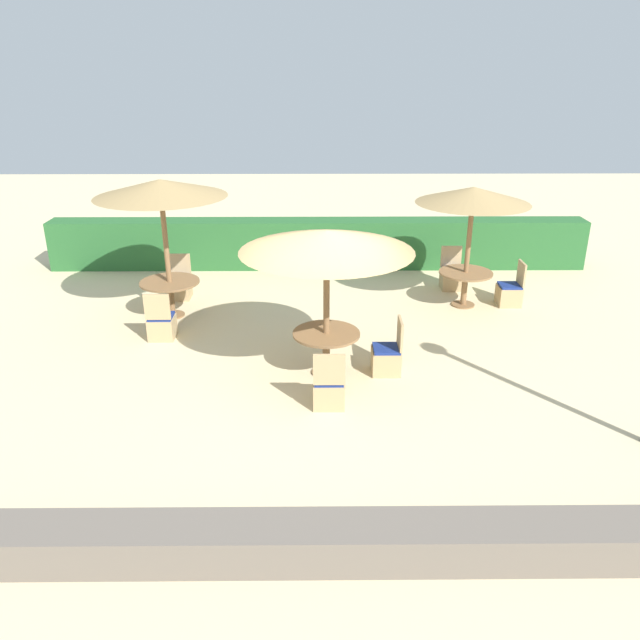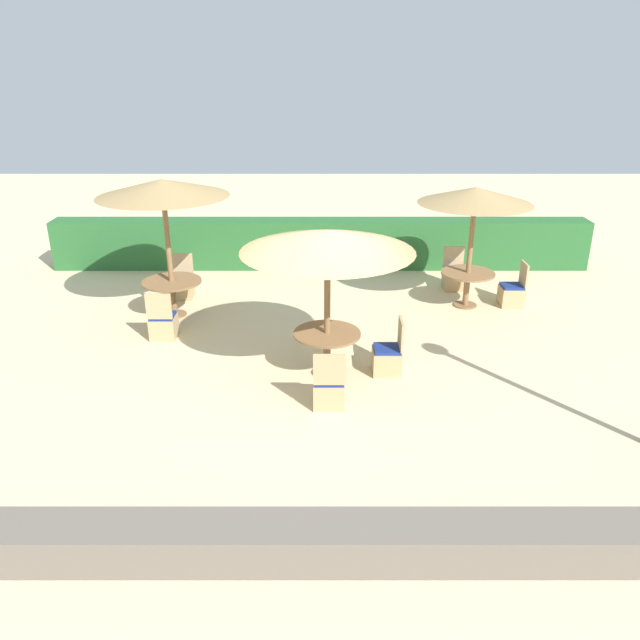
{
  "view_description": "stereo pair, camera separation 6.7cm",
  "coord_description": "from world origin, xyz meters",
  "views": [
    {
      "loc": [
        -0.08,
        -8.61,
        4.73
      ],
      "look_at": [
        0.0,
        0.6,
        0.9
      ],
      "focal_mm": 35.0,
      "sensor_mm": 36.0,
      "label": 1
    },
    {
      "loc": [
        -0.01,
        -8.61,
        4.73
      ],
      "look_at": [
        0.0,
        0.6,
        0.9
      ],
      "focal_mm": 35.0,
      "sensor_mm": 36.0,
      "label": 2
    }
  ],
  "objects": [
    {
      "name": "hedge_row",
      "position": [
        0.0,
        6.23,
        0.59
      ],
      "size": [
        13.0,
        0.7,
        1.18
      ],
      "primitive_type": "cube",
      "color": "#28602D",
      "rests_on": "ground_plane"
    },
    {
      "name": "patio_chair_center_east",
      "position": [
        1.09,
        0.53,
        0.26
      ],
      "size": [
        0.46,
        0.46,
        0.93
      ],
      "rotation": [
        0.0,
        0.0,
        1.57
      ],
      "color": "tan",
      "rests_on": "ground_plane"
    },
    {
      "name": "ground_plane",
      "position": [
        0.0,
        0.0,
        0.0
      ],
      "size": [
        40.0,
        40.0,
        0.0
      ],
      "primitive_type": "plane",
      "color": "beige"
    },
    {
      "name": "patio_chair_back_right_north",
      "position": [
        2.98,
        4.6,
        0.26
      ],
      "size": [
        0.46,
        0.46,
        0.93
      ],
      "rotation": [
        0.0,
        0.0,
        3.14
      ],
      "color": "tan",
      "rests_on": "ground_plane"
    },
    {
      "name": "parasol_back_right",
      "position": [
        3.02,
        3.55,
        2.3
      ],
      "size": [
        2.25,
        2.25,
        2.47
      ],
      "color": "olive",
      "rests_on": "ground_plane"
    },
    {
      "name": "parasol_back_left",
      "position": [
        -2.94,
        3.02,
        2.54
      ],
      "size": [
        2.48,
        2.48,
        2.72
      ],
      "color": "olive",
      "rests_on": "ground_plane"
    },
    {
      "name": "patio_chair_back_left_south",
      "position": [
        -2.89,
        1.92,
        0.26
      ],
      "size": [
        0.46,
        0.46,
        0.93
      ],
      "color": "tan",
      "rests_on": "ground_plane"
    },
    {
      "name": "patio_chair_back_left_north",
      "position": [
        -2.99,
        4.04,
        0.26
      ],
      "size": [
        0.46,
        0.46,
        0.93
      ],
      "rotation": [
        0.0,
        0.0,
        3.14
      ],
      "color": "tan",
      "rests_on": "ground_plane"
    },
    {
      "name": "stone_border",
      "position": [
        0.0,
        -3.65,
        0.22
      ],
      "size": [
        10.0,
        0.56,
        0.45
      ],
      "primitive_type": "cube",
      "color": "#6B6056",
      "rests_on": "ground_plane"
    },
    {
      "name": "patio_chair_back_right_east",
      "position": [
        3.99,
        3.57,
        0.26
      ],
      "size": [
        0.46,
        0.46,
        0.93
      ],
      "rotation": [
        0.0,
        0.0,
        1.57
      ],
      "color": "tan",
      "rests_on": "ground_plane"
    },
    {
      "name": "parasol_center",
      "position": [
        0.1,
        0.5,
        2.22
      ],
      "size": [
        2.68,
        2.68,
        2.39
      ],
      "color": "olive",
      "rests_on": "ground_plane"
    },
    {
      "name": "patio_chair_center_south",
      "position": [
        0.12,
        -0.53,
        0.26
      ],
      "size": [
        0.46,
        0.46,
        0.93
      ],
      "color": "tan",
      "rests_on": "ground_plane"
    },
    {
      "name": "round_table_center",
      "position": [
        0.1,
        0.5,
        0.57
      ],
      "size": [
        1.08,
        1.08,
        0.72
      ],
      "color": "olive",
      "rests_on": "ground_plane"
    },
    {
      "name": "round_table_back_right",
      "position": [
        3.02,
        3.55,
        0.58
      ],
      "size": [
        1.1,
        1.1,
        0.74
      ],
      "color": "olive",
      "rests_on": "ground_plane"
    },
    {
      "name": "round_table_back_left",
      "position": [
        -2.94,
        3.02,
        0.59
      ],
      "size": [
        1.17,
        1.17,
        0.73
      ],
      "color": "olive",
      "rests_on": "ground_plane"
    }
  ]
}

